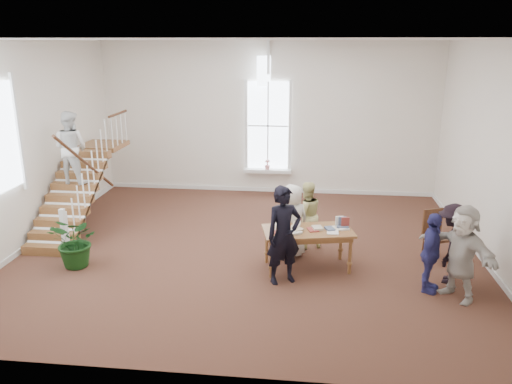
# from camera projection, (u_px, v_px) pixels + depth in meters

# --- Properties ---
(ground) EXTENTS (10.00, 10.00, 0.00)m
(ground) POSITION_uv_depth(u_px,v_px,m) (250.00, 248.00, 11.24)
(ground) COLOR #49291D
(ground) RESTS_ON ground
(room_shell) EXTENTS (10.49, 10.00, 10.00)m
(room_shell) POSITION_uv_depth(u_px,v_px,m) (267.00, 180.00, 15.30)
(room_shell) COLOR white
(room_shell) RESTS_ON ground
(staircase) EXTENTS (1.10, 4.10, 2.92)m
(staircase) POSITION_uv_depth(u_px,v_px,m) (74.00, 165.00, 11.94)
(staircase) COLOR brown
(staircase) RESTS_ON ground
(library_table) EXTENTS (1.93, 1.25, 0.90)m
(library_table) POSITION_uv_depth(u_px,v_px,m) (307.00, 234.00, 10.03)
(library_table) COLOR brown
(library_table) RESTS_ON ground
(police_officer) EXTENTS (0.83, 0.74, 1.92)m
(police_officer) POSITION_uv_depth(u_px,v_px,m) (284.00, 235.00, 9.40)
(police_officer) COLOR black
(police_officer) RESTS_ON ground
(elderly_woman) EXTENTS (0.93, 0.83, 1.59)m
(elderly_woman) POSITION_uv_depth(u_px,v_px,m) (292.00, 221.00, 10.63)
(elderly_woman) COLOR silver
(elderly_woman) RESTS_ON ground
(person_yellow) EXTENTS (0.91, 0.82, 1.52)m
(person_yellow) POSITION_uv_depth(u_px,v_px,m) (306.00, 215.00, 11.08)
(person_yellow) COLOR #E0DA8C
(person_yellow) RESTS_ON ground
(woman_cluster_a) EXTENTS (0.68, 0.97, 1.52)m
(woman_cluster_a) POSITION_uv_depth(u_px,v_px,m) (431.00, 253.00, 9.09)
(woman_cluster_a) COLOR navy
(woman_cluster_a) RESTS_ON ground
(woman_cluster_b) EXTENTS (0.92, 1.15, 1.56)m
(woman_cluster_b) POSITION_uv_depth(u_px,v_px,m) (451.00, 244.00, 9.46)
(woman_cluster_b) COLOR black
(woman_cluster_b) RESTS_ON ground
(woman_cluster_c) EXTENTS (1.38, 1.63, 1.76)m
(woman_cluster_c) POSITION_uv_depth(u_px,v_px,m) (461.00, 253.00, 8.82)
(woman_cluster_c) COLOR beige
(woman_cluster_c) RESTS_ON ground
(floor_plant) EXTENTS (1.23, 1.16, 1.11)m
(floor_plant) POSITION_uv_depth(u_px,v_px,m) (77.00, 242.00, 10.16)
(floor_plant) COLOR #123812
(floor_plant) RESTS_ON ground
(side_chair) EXTENTS (0.61, 0.61, 1.08)m
(side_chair) POSITION_uv_depth(u_px,v_px,m) (435.00, 231.00, 10.55)
(side_chair) COLOR #3C1C10
(side_chair) RESTS_ON ground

